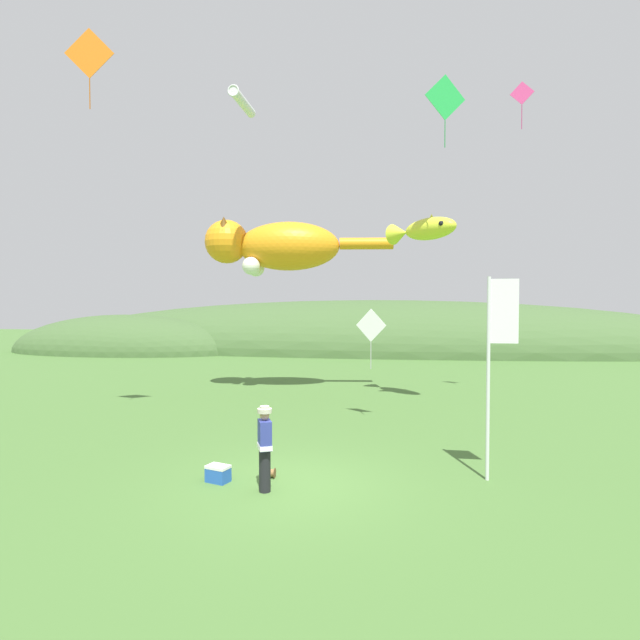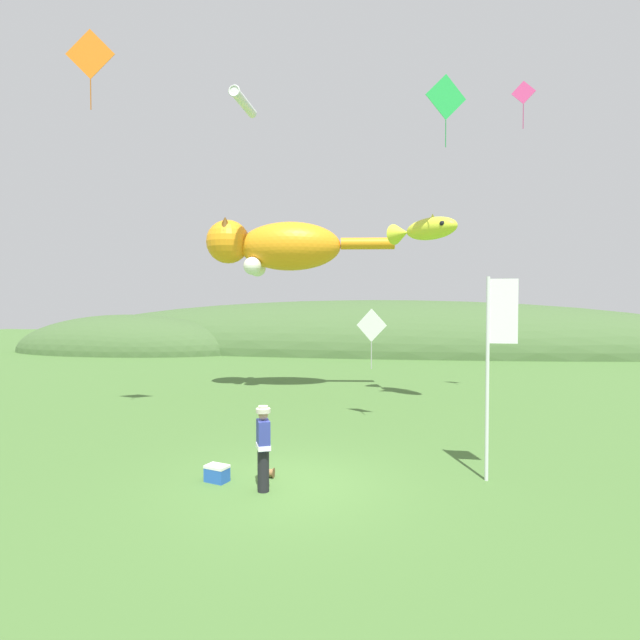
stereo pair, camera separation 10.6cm
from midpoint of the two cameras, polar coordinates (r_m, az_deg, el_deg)
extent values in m
plane|color=#477033|center=(11.19, -3.64, -18.39)|extent=(120.00, 120.00, 0.00)
ellipsoid|color=#426033|center=(42.67, 5.82, -3.45)|extent=(61.25, 14.40, 8.52)
ellipsoid|color=#426033|center=(44.00, -21.39, -3.40)|extent=(19.61, 9.15, 6.12)
cylinder|color=black|center=(10.79, -6.62, -16.71)|extent=(0.24, 0.24, 0.88)
cube|color=navy|center=(10.58, -6.64, -12.90)|extent=(0.38, 0.46, 0.60)
cube|color=white|center=(10.64, -6.63, -14.15)|extent=(0.41, 0.49, 0.10)
sphere|color=tan|center=(10.49, -6.64, -10.73)|extent=(0.20, 0.20, 0.20)
cylinder|color=#B2AD99|center=(10.47, -6.64, -10.25)|extent=(0.30, 0.30, 0.09)
cylinder|color=#B2AD99|center=(10.45, -6.65, -9.93)|extent=(0.20, 0.20, 0.07)
cylinder|color=olive|center=(11.65, -5.86, -16.99)|extent=(0.15, 0.17, 0.17)
cylinder|color=brown|center=(11.67, -6.24, -16.96)|extent=(0.01, 0.22, 0.22)
cylinder|color=brown|center=(11.64, -5.48, -17.02)|extent=(0.02, 0.22, 0.22)
cube|color=blue|center=(11.58, -11.84, -16.94)|extent=(0.55, 0.45, 0.30)
cube|color=white|center=(11.52, -11.85, -16.10)|extent=(0.57, 0.46, 0.06)
cylinder|color=silver|center=(11.55, 18.41, -6.41)|extent=(0.08, 0.08, 4.47)
cube|color=white|center=(11.49, 20.06, 0.96)|extent=(0.60, 0.03, 1.40)
ellipsoid|color=orange|center=(22.07, -3.72, 8.40)|extent=(4.69, 2.84, 2.11)
ellipsoid|color=white|center=(22.05, -4.27, 7.41)|extent=(3.02, 1.62, 1.16)
sphere|color=orange|center=(22.53, -10.76, 8.78)|extent=(1.90, 1.90, 1.90)
cone|color=#55330A|center=(22.12, -11.07, 10.72)|extent=(0.75, 0.75, 0.63)
cone|color=#55330A|center=(23.13, -10.48, 10.33)|extent=(0.75, 0.75, 0.63)
sphere|color=white|center=(21.56, -8.02, 6.15)|extent=(0.76, 0.76, 0.76)
sphere|color=white|center=(22.82, -7.46, 5.90)|extent=(0.76, 0.76, 0.76)
cylinder|color=orange|center=(22.01, 5.17, 8.69)|extent=(2.37, 0.78, 0.51)
ellipsoid|color=yellow|center=(19.40, 12.31, 10.15)|extent=(2.30, 2.27, 0.83)
cone|color=yellow|center=(20.45, 8.95, 9.73)|extent=(1.12, 1.13, 0.83)
cone|color=yellow|center=(19.41, 12.47, 11.20)|extent=(0.55, 0.55, 0.39)
sphere|color=black|center=(18.71, 13.53, 10.67)|extent=(0.19, 0.19, 0.19)
cylinder|color=white|center=(20.99, -8.97, 23.34)|extent=(0.38, 2.18, 0.36)
torus|color=white|center=(20.03, -10.05, 24.42)|extent=(0.44, 0.06, 0.44)
cube|color=green|center=(18.65, 13.95, 23.46)|extent=(1.38, 0.67, 1.52)
cylinder|color=black|center=(18.66, 13.94, 23.45)|extent=(0.93, 0.45, 0.02)
cube|color=#1A7C35|center=(18.24, 13.92, 19.94)|extent=(0.03, 0.02, 0.90)
cube|color=white|center=(16.57, 5.66, -0.60)|extent=(1.02, 0.44, 1.10)
cylinder|color=black|center=(16.58, 5.67, -0.60)|extent=(0.69, 0.30, 0.02)
cube|color=#A9A9A9|center=(16.64, 5.65, -4.04)|extent=(0.03, 0.02, 0.90)
cube|color=#E53F8C|center=(21.60, 21.95, 22.92)|extent=(0.84, 0.20, 0.85)
cylinder|color=black|center=(21.61, 21.94, 22.91)|extent=(0.56, 0.14, 0.02)
cube|color=#A02C62|center=(21.30, 21.92, 20.73)|extent=(0.03, 0.01, 0.90)
cube|color=orange|center=(18.16, -25.04, 25.90)|extent=(1.46, 0.26, 1.48)
cylinder|color=black|center=(18.17, -25.02, 25.89)|extent=(0.98, 0.18, 0.02)
cube|color=#A95011|center=(17.71, -24.99, 22.39)|extent=(0.03, 0.01, 0.90)
camera|label=1|loc=(0.05, -90.21, -0.01)|focal=28.00mm
camera|label=2|loc=(0.05, 89.79, 0.01)|focal=28.00mm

